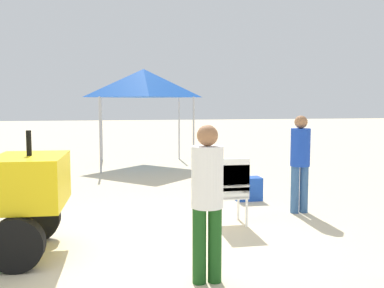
# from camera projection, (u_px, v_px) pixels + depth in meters

# --- Properties ---
(ground) EXTENTS (80.00, 80.00, 0.00)m
(ground) POSITION_uv_depth(u_px,v_px,m) (134.00, 247.00, 5.50)
(ground) COLOR beige
(stacked_plastic_chairs) EXTENTS (0.48, 0.48, 1.02)m
(stacked_plastic_chairs) POSITION_uv_depth(u_px,v_px,m) (231.00, 186.00, 6.42)
(stacked_plastic_chairs) COLOR white
(stacked_plastic_chairs) RESTS_ON ground
(lifeguard_near_left) EXTENTS (0.32, 0.32, 1.62)m
(lifeguard_near_left) POSITION_uv_depth(u_px,v_px,m) (300.00, 158.00, 7.15)
(lifeguard_near_left) COLOR #33598C
(lifeguard_near_left) RESTS_ON ground
(lifeguard_far_right) EXTENTS (0.32, 0.32, 1.61)m
(lifeguard_far_right) POSITION_uv_depth(u_px,v_px,m) (207.00, 194.00, 4.34)
(lifeguard_far_right) COLOR #194C19
(lifeguard_far_right) RESTS_ON ground
(popup_canopy) EXTENTS (2.50, 2.50, 2.78)m
(popup_canopy) POSITION_uv_depth(u_px,v_px,m) (144.00, 83.00, 12.47)
(popup_canopy) COLOR #B2B2B7
(popup_canopy) RESTS_ON ground
(cooler_box) EXTENTS (0.49, 0.32, 0.43)m
(cooler_box) POSITION_uv_depth(u_px,v_px,m) (248.00, 189.00, 8.16)
(cooler_box) COLOR blue
(cooler_box) RESTS_ON ground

